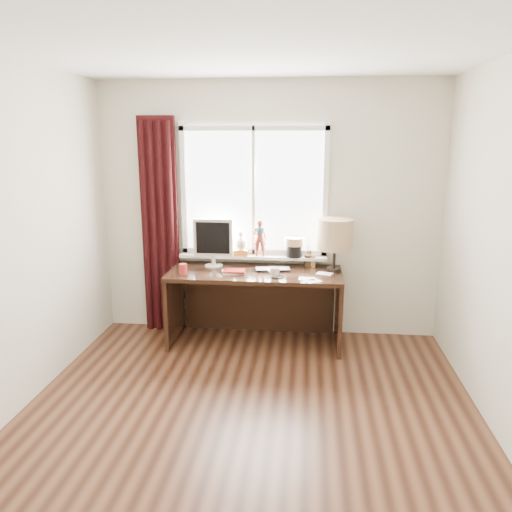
# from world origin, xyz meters

# --- Properties ---
(floor) EXTENTS (3.50, 4.00, 0.00)m
(floor) POSITION_xyz_m (0.00, 0.00, 0.00)
(floor) COLOR brown
(floor) RESTS_ON ground
(ceiling) EXTENTS (3.50, 4.00, 0.00)m
(ceiling) POSITION_xyz_m (0.00, 0.00, 2.60)
(ceiling) COLOR white
(ceiling) RESTS_ON wall_back
(wall_back) EXTENTS (3.50, 0.00, 2.60)m
(wall_back) POSITION_xyz_m (0.00, 2.00, 1.30)
(wall_back) COLOR beige
(wall_back) RESTS_ON ground
(wall_front) EXTENTS (3.50, 0.00, 2.60)m
(wall_front) POSITION_xyz_m (0.00, -2.00, 1.30)
(wall_front) COLOR beige
(wall_front) RESTS_ON ground
(laptop) EXTENTS (0.37, 0.27, 0.03)m
(laptop) POSITION_xyz_m (0.08, 1.68, 0.76)
(laptop) COLOR silver
(laptop) RESTS_ON desk
(mug) EXTENTS (0.13, 0.13, 0.10)m
(mug) POSITION_xyz_m (0.11, 1.47, 0.80)
(mug) COLOR white
(mug) RESTS_ON desk
(red_cup) EXTENTS (0.08, 0.08, 0.10)m
(red_cup) POSITION_xyz_m (-0.78, 1.46, 0.80)
(red_cup) COLOR #A62722
(red_cup) RESTS_ON desk
(window) EXTENTS (1.52, 0.22, 1.40)m
(window) POSITION_xyz_m (-0.15, 1.95, 1.31)
(window) COLOR white
(window) RESTS_ON ground
(curtain) EXTENTS (0.38, 0.09, 2.25)m
(curtain) POSITION_xyz_m (-1.13, 1.91, 1.12)
(curtain) COLOR black
(curtain) RESTS_ON floor
(desk) EXTENTS (1.70, 0.70, 0.75)m
(desk) POSITION_xyz_m (-0.10, 1.73, 0.51)
(desk) COLOR #351E15
(desk) RESTS_ON floor
(monitor) EXTENTS (0.40, 0.18, 0.49)m
(monitor) POSITION_xyz_m (-0.54, 1.78, 1.03)
(monitor) COLOR beige
(monitor) RESTS_ON desk
(notebook_stack) EXTENTS (0.25, 0.20, 0.03)m
(notebook_stack) POSITION_xyz_m (-0.30, 1.55, 0.77)
(notebook_stack) COLOR beige
(notebook_stack) RESTS_ON desk
(brush_holder) EXTENTS (0.09, 0.09, 0.25)m
(brush_holder) POSITION_xyz_m (0.42, 1.87, 0.81)
(brush_holder) COLOR black
(brush_holder) RESTS_ON desk
(icon_frame) EXTENTS (0.10, 0.04, 0.13)m
(icon_frame) POSITION_xyz_m (0.44, 1.85, 0.81)
(icon_frame) COLOR gold
(icon_frame) RESTS_ON desk
(table_lamp) EXTENTS (0.35, 0.35, 0.52)m
(table_lamp) POSITION_xyz_m (0.67, 1.74, 1.11)
(table_lamp) COLOR black
(table_lamp) RESTS_ON desk
(loose_papers) EXTENTS (0.34, 0.43, 0.00)m
(loose_papers) POSITION_xyz_m (0.48, 1.46, 0.75)
(loose_papers) COLOR white
(loose_papers) RESTS_ON desk
(desk_cables) EXTENTS (0.39, 0.43, 0.01)m
(desk_cables) POSITION_xyz_m (0.08, 1.59, 0.75)
(desk_cables) COLOR black
(desk_cables) RESTS_ON desk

